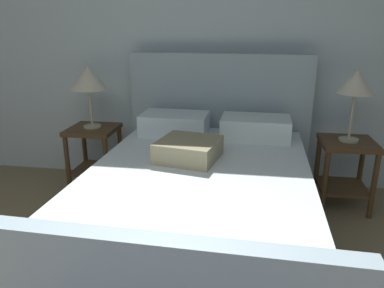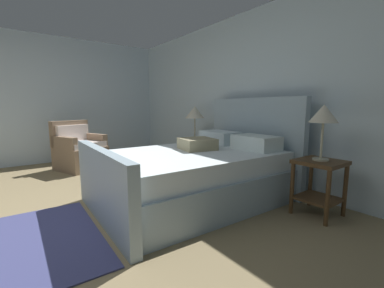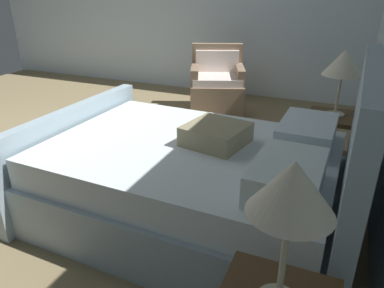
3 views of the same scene
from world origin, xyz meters
name	(u,v)px [view 1 (image 1 of 3)]	position (x,y,z in m)	size (l,w,h in m)	color
wall_back	(175,50)	(0.00, 3.39, 1.29)	(6.36, 0.12, 2.58)	silver
bed	(201,199)	(0.42, 2.12, 0.36)	(1.72, 2.30, 1.28)	#95AAB7
nightstand_right	(345,163)	(1.56, 2.90, 0.40)	(0.44, 0.44, 0.60)	#4C331C
table_lamp_right	(356,84)	(1.56, 2.90, 1.07)	(0.29, 0.29, 0.58)	#B7B293
nightstand_left	(94,147)	(-0.72, 2.97, 0.40)	(0.44, 0.44, 0.60)	#4C331C
table_lamp_left	(88,79)	(-0.72, 2.97, 1.06)	(0.34, 0.34, 0.57)	#B7B293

